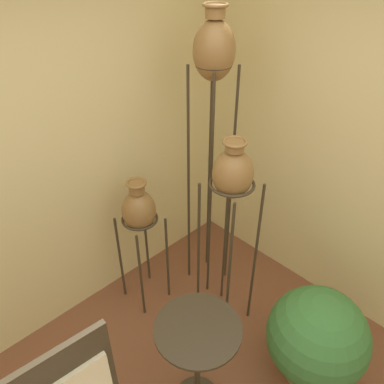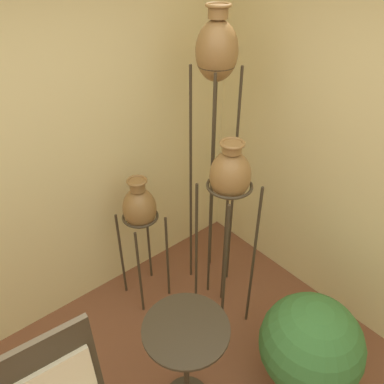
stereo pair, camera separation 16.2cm
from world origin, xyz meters
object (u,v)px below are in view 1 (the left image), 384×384
side_table (198,350)px  potted_plant (316,339)px  vase_stand_tall (214,65)px  vase_stand_medium (232,181)px  vase_stand_short (139,213)px

side_table → potted_plant: potted_plant is taller
vase_stand_tall → side_table: bearing=-139.6°
vase_stand_medium → potted_plant: bearing=-86.9°
vase_stand_short → side_table: vase_stand_short is taller
vase_stand_medium → vase_stand_tall: bearing=60.1°
side_table → potted_plant: 0.80m
vase_stand_tall → vase_stand_medium: (-0.23, -0.40, -0.59)m
vase_stand_short → side_table: 1.04m
vase_stand_short → potted_plant: vase_stand_short is taller
vase_stand_medium → side_table: vase_stand_medium is taller
potted_plant → vase_stand_tall: bearing=80.7°
vase_stand_medium → side_table: 1.03m
vase_stand_short → side_table: bearing=-109.0°
vase_stand_tall → vase_stand_short: (-0.53, 0.20, -1.00)m
side_table → potted_plant: (0.67, -0.42, -0.13)m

